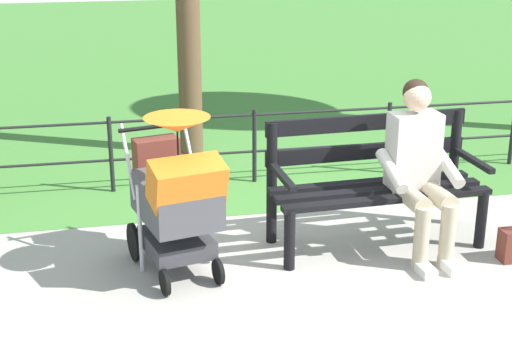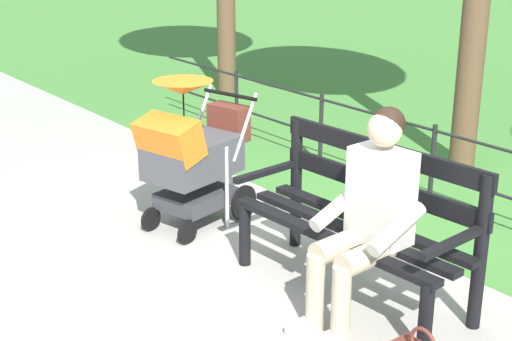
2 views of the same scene
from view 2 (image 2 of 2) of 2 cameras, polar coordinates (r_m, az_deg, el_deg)
ground_plane at (r=5.26m, az=1.96°, el=-6.83°), size 60.00×60.00×0.00m
park_bench at (r=4.71m, az=8.01°, el=-3.26°), size 1.62×0.67×0.96m
person_on_bench at (r=4.34m, az=8.51°, el=-3.16°), size 0.55×0.74×1.28m
stroller at (r=5.62m, az=-4.89°, el=1.41°), size 0.68×0.97×1.15m
park_fence at (r=6.02m, az=15.35°, el=0.26°), size 7.86×0.04×0.70m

